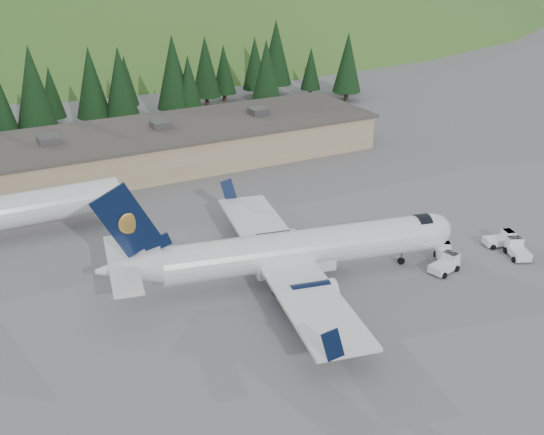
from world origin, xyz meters
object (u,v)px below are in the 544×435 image
Objects in this scene: baggage_tug_a at (446,264)px; terminal_building at (127,151)px; ramp_worker at (399,243)px; baggage_tug_c at (517,249)px; airliner at (292,251)px; baggage_tug_d at (444,253)px; baggage_tug_b at (501,239)px.

terminal_building is (-17.97, 43.20, 1.87)m from baggage_tug_a.
baggage_tug_c is at bearing 105.22° from ramp_worker.
baggage_tug_a is at bearing -67.41° from terminal_building.
airliner reaches higher than ramp_worker.
terminal_building is (-4.03, 37.80, -0.41)m from airliner.
baggage_tug_c is 0.05× the size of terminal_building.
baggage_tug_a is 1.06× the size of baggage_tug_d.
baggage_tug_c reaches higher than baggage_tug_a.
terminal_building reaches higher than baggage_tug_c.
ramp_worker reaches higher than baggage_tug_a.
terminal_building is 41.16× the size of ramp_worker.
baggage_tug_d is at bearing 85.40° from ramp_worker.
ramp_worker is at bearing 12.73° from airliner.
baggage_tug_b is at bearing -57.08° from terminal_building.
ramp_worker is (-1.24, 5.66, 0.11)m from baggage_tug_a.
baggage_tug_a reaches higher than baggage_tug_b.
baggage_tug_a is at bearing 61.66° from ramp_worker.
airliner reaches higher than baggage_tug_c.
baggage_tug_c is at bearing -20.54° from baggage_tug_a.
airliner is 12.88m from ramp_worker.
ramp_worker reaches higher than baggage_tug_c.
baggage_tug_a is at bearing 107.43° from baggage_tug_c.
terminal_building is (-26.92, 41.58, 1.90)m from baggage_tug_b.
terminal_building is at bearing 107.65° from airliner.
baggage_tug_c is at bearing -4.17° from airliner.
terminal_building is 21.89× the size of baggage_tug_d.
airliner is 0.48× the size of terminal_building.
ramp_worker reaches higher than baggage_tug_b.
baggage_tug_b is 49.57m from terminal_building.
baggage_tug_c is at bearing -77.74° from baggage_tug_d.
ramp_worker is at bearing 175.14° from baggage_tug_b.
airliner is 23.43m from baggage_tug_c.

